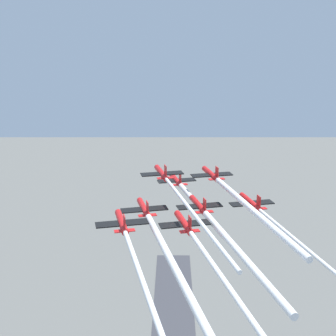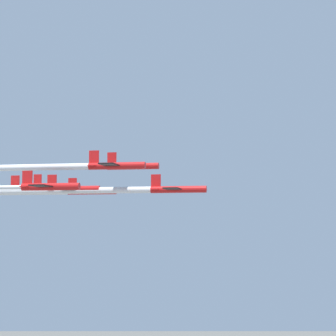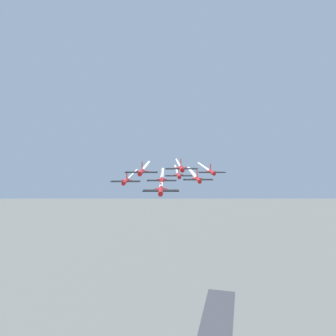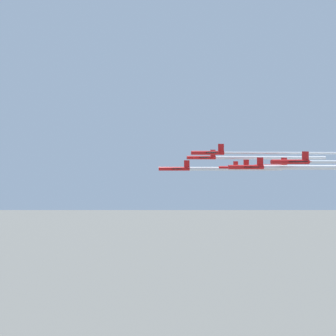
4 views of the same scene
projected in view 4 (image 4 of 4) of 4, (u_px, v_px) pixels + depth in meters
The scene contains 14 objects.
jet_0 at pixel (175, 169), 94.66m from camera, with size 10.79×11.27×3.76m.
jet_1 at pixel (209, 153), 88.68m from camera, with size 10.79×11.27×3.76m.
jet_2 at pixel (202, 157), 101.54m from camera, with size 10.79×11.27×3.76m.
jet_3 at pixel (247, 167), 82.72m from camera, with size 10.79×11.27×3.76m.
jet_4 at pixel (235, 168), 95.59m from camera, with size 10.79×11.27×3.76m.
jet_5 at pixel (226, 169), 108.45m from camera, with size 10.79×11.27×3.76m.
jet_6 at pixel (292, 162), 76.75m from camera, with size 10.79×11.27×3.76m.
jet_7 at pixel (272, 166), 89.62m from camera, with size 10.79×11.27×3.76m.
smoke_trail_0 at pixel (236, 169), 95.60m from camera, with size 6.83×33.98×1.30m.
smoke_trail_1 at pixel (292, 153), 89.90m from camera, with size 8.39×46.81×0.73m.
smoke_trail_2 at pixel (271, 158), 102.69m from camera, with size 8.35×43.53×1.26m.
smoke_trail_3 at pixel (331, 167), 83.87m from camera, with size 8.45×43.75×1.31m.
smoke_trail_4 at pixel (304, 168), 96.67m from camera, with size 7.92×40.70×1.29m.
smoke_trail_5 at pixel (287, 169), 109.55m from camera, with size 7.52×41.52×0.73m.
Camera 4 is at (113.68, -36.01, 163.45)m, focal length 28.00 mm.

